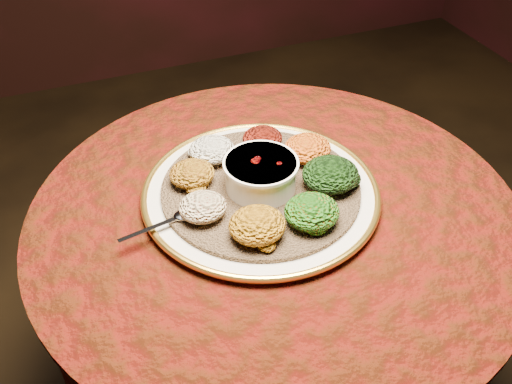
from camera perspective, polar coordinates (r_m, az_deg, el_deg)
name	(u,v)px	position (r m, az deg, el deg)	size (l,w,h in m)	color
table	(274,270)	(1.24, 1.77, -7.77)	(0.96, 0.96, 0.73)	black
platter	(261,193)	(1.12, 0.47, -0.07)	(0.60, 0.60, 0.02)	beige
injera	(261,188)	(1.12, 0.47, 0.36)	(0.39, 0.39, 0.01)	brown
stew_bowl	(261,172)	(1.09, 0.48, 1.96)	(0.15, 0.15, 0.06)	white
spoon	(179,217)	(1.05, -7.68, -2.48)	(0.15, 0.04, 0.01)	silver
portion_ayib	(212,150)	(1.18, -4.44, 4.23)	(0.09, 0.09, 0.05)	beige
portion_kitfo	(262,138)	(1.21, 0.64, 5.40)	(0.09, 0.08, 0.04)	black
portion_tikil	(307,148)	(1.18, 5.17, 4.36)	(0.10, 0.09, 0.05)	#BF7C0F
portion_gomen	(331,174)	(1.11, 7.46, 1.75)	(0.11, 0.11, 0.05)	black
portion_mixveg	(312,212)	(1.03, 5.60, -1.97)	(0.10, 0.10, 0.05)	#9D3A0A
portion_kik	(257,225)	(1.00, 0.12, -3.33)	(0.10, 0.10, 0.05)	#AE700F
portion_timatim	(203,207)	(1.04, -5.34, -1.50)	(0.09, 0.08, 0.04)	#740807
portion_shiro	(192,174)	(1.12, -6.43, 1.84)	(0.09, 0.08, 0.04)	#8E6011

